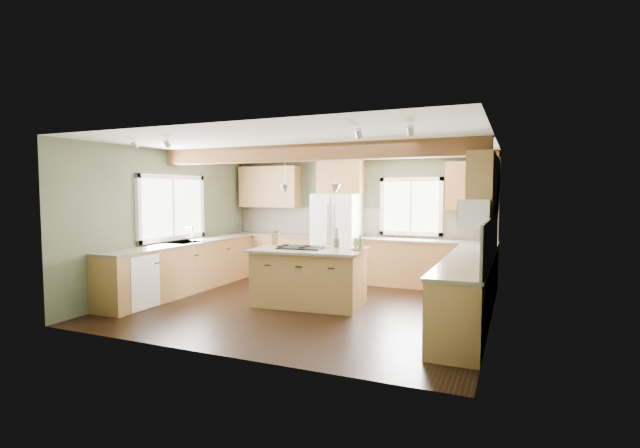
% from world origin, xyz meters
% --- Properties ---
extents(floor, '(5.60, 5.60, 0.00)m').
position_xyz_m(floor, '(0.00, 0.00, 0.00)').
color(floor, black).
rests_on(floor, ground).
extents(ceiling, '(5.60, 5.60, 0.00)m').
position_xyz_m(ceiling, '(0.00, 0.00, 2.60)').
color(ceiling, silver).
rests_on(ceiling, wall_back).
extents(wall_back, '(5.60, 0.00, 5.60)m').
position_xyz_m(wall_back, '(0.00, 2.50, 1.30)').
color(wall_back, '#464C36').
rests_on(wall_back, ground).
extents(wall_left, '(0.00, 5.00, 5.00)m').
position_xyz_m(wall_left, '(-2.80, 0.00, 1.30)').
color(wall_left, '#464C36').
rests_on(wall_left, ground).
extents(wall_right, '(0.00, 5.00, 5.00)m').
position_xyz_m(wall_right, '(2.80, 0.00, 1.30)').
color(wall_right, '#464C36').
rests_on(wall_right, ground).
extents(ceiling_beam, '(5.55, 0.26, 0.26)m').
position_xyz_m(ceiling_beam, '(0.00, 0.09, 2.47)').
color(ceiling_beam, '#532C17').
rests_on(ceiling_beam, ceiling).
extents(soffit_trim, '(5.55, 0.20, 0.10)m').
position_xyz_m(soffit_trim, '(0.00, 2.40, 2.54)').
color(soffit_trim, '#532C17').
rests_on(soffit_trim, ceiling).
extents(backsplash_back, '(5.58, 0.03, 0.58)m').
position_xyz_m(backsplash_back, '(0.00, 2.48, 1.21)').
color(backsplash_back, brown).
rests_on(backsplash_back, wall_back).
extents(backsplash_right, '(0.03, 3.70, 0.58)m').
position_xyz_m(backsplash_right, '(2.78, 0.05, 1.21)').
color(backsplash_right, brown).
rests_on(backsplash_right, wall_right).
extents(base_cab_back_left, '(2.02, 0.60, 0.88)m').
position_xyz_m(base_cab_back_left, '(-1.79, 2.20, 0.44)').
color(base_cab_back_left, brown).
rests_on(base_cab_back_left, floor).
extents(counter_back_left, '(2.06, 0.64, 0.04)m').
position_xyz_m(counter_back_left, '(-1.79, 2.20, 0.90)').
color(counter_back_left, brown).
rests_on(counter_back_left, base_cab_back_left).
extents(base_cab_back_right, '(2.62, 0.60, 0.88)m').
position_xyz_m(base_cab_back_right, '(1.49, 2.20, 0.44)').
color(base_cab_back_right, brown).
rests_on(base_cab_back_right, floor).
extents(counter_back_right, '(2.66, 0.64, 0.04)m').
position_xyz_m(counter_back_right, '(1.49, 2.20, 0.90)').
color(counter_back_right, brown).
rests_on(counter_back_right, base_cab_back_right).
extents(base_cab_left, '(0.60, 3.70, 0.88)m').
position_xyz_m(base_cab_left, '(-2.50, 0.05, 0.44)').
color(base_cab_left, brown).
rests_on(base_cab_left, floor).
extents(counter_left, '(0.64, 3.74, 0.04)m').
position_xyz_m(counter_left, '(-2.50, 0.05, 0.90)').
color(counter_left, brown).
rests_on(counter_left, base_cab_left).
extents(base_cab_right, '(0.60, 3.70, 0.88)m').
position_xyz_m(base_cab_right, '(2.50, 0.05, 0.44)').
color(base_cab_right, brown).
rests_on(base_cab_right, floor).
extents(counter_right, '(0.64, 3.74, 0.04)m').
position_xyz_m(counter_right, '(2.50, 0.05, 0.90)').
color(counter_right, brown).
rests_on(counter_right, base_cab_right).
extents(upper_cab_back_left, '(1.40, 0.35, 0.90)m').
position_xyz_m(upper_cab_back_left, '(-1.99, 2.33, 1.95)').
color(upper_cab_back_left, brown).
rests_on(upper_cab_back_left, wall_back).
extents(upper_cab_over_fridge, '(0.96, 0.35, 0.70)m').
position_xyz_m(upper_cab_over_fridge, '(-0.30, 2.33, 2.15)').
color(upper_cab_over_fridge, brown).
rests_on(upper_cab_over_fridge, wall_back).
extents(upper_cab_right, '(0.35, 2.20, 0.90)m').
position_xyz_m(upper_cab_right, '(2.62, 0.90, 1.95)').
color(upper_cab_right, brown).
rests_on(upper_cab_right, wall_right).
extents(upper_cab_back_corner, '(0.90, 0.35, 0.90)m').
position_xyz_m(upper_cab_back_corner, '(2.30, 2.33, 1.95)').
color(upper_cab_back_corner, brown).
rests_on(upper_cab_back_corner, wall_back).
extents(window_left, '(0.04, 1.60, 1.05)m').
position_xyz_m(window_left, '(-2.78, 0.05, 1.55)').
color(window_left, white).
rests_on(window_left, wall_left).
extents(window_back, '(1.10, 0.04, 1.00)m').
position_xyz_m(window_back, '(1.15, 2.48, 1.55)').
color(window_back, white).
rests_on(window_back, wall_back).
extents(sink, '(0.50, 0.65, 0.03)m').
position_xyz_m(sink, '(-2.50, 0.05, 0.91)').
color(sink, '#262628').
rests_on(sink, counter_left).
extents(faucet, '(0.02, 0.02, 0.28)m').
position_xyz_m(faucet, '(-2.32, 0.05, 1.05)').
color(faucet, '#B2B2B7').
rests_on(faucet, sink).
extents(dishwasher, '(0.60, 0.60, 0.84)m').
position_xyz_m(dishwasher, '(-2.49, -1.25, 0.43)').
color(dishwasher, white).
rests_on(dishwasher, floor).
extents(oven, '(0.60, 0.72, 0.84)m').
position_xyz_m(oven, '(2.49, -1.25, 0.43)').
color(oven, white).
rests_on(oven, floor).
extents(microwave, '(0.40, 0.70, 0.38)m').
position_xyz_m(microwave, '(2.58, -0.05, 1.55)').
color(microwave, white).
rests_on(microwave, wall_right).
extents(pendant_left, '(0.18, 0.18, 0.16)m').
position_xyz_m(pendant_left, '(-0.41, 0.05, 1.88)').
color(pendant_left, '#B2B2B7').
rests_on(pendant_left, ceiling).
extents(pendant_right, '(0.18, 0.18, 0.16)m').
position_xyz_m(pendant_right, '(0.43, 0.13, 1.88)').
color(pendant_right, '#B2B2B7').
rests_on(pendant_right, ceiling).
extents(refrigerator, '(0.90, 0.74, 1.80)m').
position_xyz_m(refrigerator, '(-0.30, 2.12, 0.90)').
color(refrigerator, white).
rests_on(refrigerator, floor).
extents(island, '(1.79, 1.19, 0.88)m').
position_xyz_m(island, '(0.01, 0.09, 0.44)').
color(island, brown).
rests_on(island, floor).
extents(island_top, '(1.91, 1.32, 0.04)m').
position_xyz_m(island_top, '(0.01, 0.09, 0.90)').
color(island_top, brown).
rests_on(island_top, island).
extents(cooktop, '(0.78, 0.56, 0.02)m').
position_xyz_m(cooktop, '(-0.13, 0.07, 0.93)').
color(cooktop, black).
rests_on(cooktop, island_top).
extents(knife_block, '(0.12, 0.09, 0.20)m').
position_xyz_m(knife_block, '(-0.76, 0.35, 1.02)').
color(knife_block, brown).
rests_on(knife_block, island_top).
extents(utensil_crock, '(0.12, 0.12, 0.15)m').
position_xyz_m(utensil_crock, '(0.35, 0.42, 0.99)').
color(utensil_crock, '#3A342E').
rests_on(utensil_crock, island_top).
extents(bottle_tray, '(0.30, 0.30, 0.21)m').
position_xyz_m(bottle_tray, '(0.79, 0.22, 1.03)').
color(bottle_tray, brown).
rests_on(bottle_tray, island_top).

